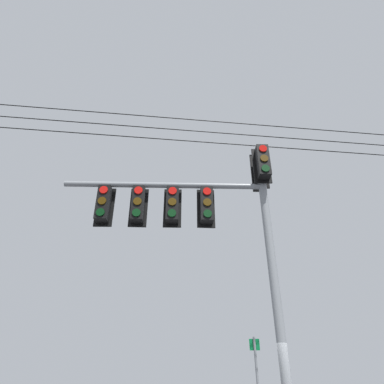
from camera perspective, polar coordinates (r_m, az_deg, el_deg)
The scene contains 2 objects.
signal_mast_assembly at distance 7.93m, azimuth 2.97°, elevation -4.44°, with size 5.18×1.07×7.18m.
overhead_wire_span at distance 9.27m, azimuth 6.08°, elevation 10.08°, with size 18.16×0.17×0.79m.
Camera 1 is at (3.30, 7.18, 1.90)m, focal length 30.91 mm.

